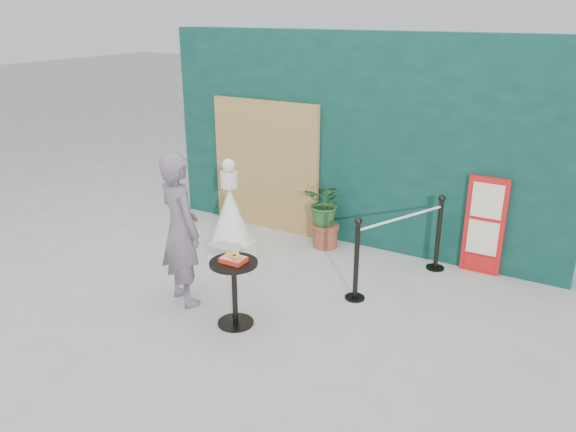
{
  "coord_description": "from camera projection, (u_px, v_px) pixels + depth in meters",
  "views": [
    {
      "loc": [
        3.06,
        -4.11,
        3.28
      ],
      "look_at": [
        0.0,
        1.2,
        1.0
      ],
      "focal_mm": 35.0,
      "sensor_mm": 36.0,
      "label": 1
    }
  ],
  "objects": [
    {
      "name": "bamboo_fence",
      "position": [
        266.0,
        166.0,
        8.6
      ],
      "size": [
        1.8,
        0.08,
        2.0
      ],
      "primitive_type": "cube",
      "color": "tan",
      "rests_on": "ground"
    },
    {
      "name": "food_basket",
      "position": [
        234.0,
        259.0,
        5.93
      ],
      "size": [
        0.26,
        0.19,
        0.11
      ],
      "color": "red",
      "rests_on": "cafe_table"
    },
    {
      "name": "stanchion_barrier",
      "position": [
        400.0,
        247.0,
        6.95
      ],
      "size": [
        0.84,
        1.54,
        1.03
      ],
      "color": "black",
      "rests_on": "ground"
    },
    {
      "name": "planter",
      "position": [
        326.0,
        209.0,
        8.01
      ],
      "size": [
        0.59,
        0.51,
        1.0
      ],
      "color": "#974B31",
      "rests_on": "ground"
    },
    {
      "name": "cafe_table",
      "position": [
        234.0,
        283.0,
        6.03
      ],
      "size": [
        0.52,
        0.52,
        0.75
      ],
      "color": "black",
      "rests_on": "ground"
    },
    {
      "name": "woman",
      "position": [
        180.0,
        230.0,
        6.39
      ],
      "size": [
        0.78,
        0.66,
        1.81
      ],
      "primitive_type": "imported",
      "rotation": [
        0.0,
        0.0,
        2.72
      ],
      "color": "slate",
      "rests_on": "ground"
    },
    {
      "name": "back_wall",
      "position": [
        357.0,
        141.0,
        7.94
      ],
      "size": [
        6.0,
        0.3,
        3.0
      ],
      "primitive_type": "cube",
      "color": "#0A302A",
      "rests_on": "ground"
    },
    {
      "name": "menu_board",
      "position": [
        484.0,
        226.0,
        7.19
      ],
      "size": [
        0.5,
        0.07,
        1.3
      ],
      "color": "red",
      "rests_on": "ground"
    },
    {
      "name": "statue",
      "position": [
        231.0,
        220.0,
        7.57
      ],
      "size": [
        0.56,
        0.56,
        1.44
      ],
      "color": "white",
      "rests_on": "ground"
    },
    {
      "name": "ground",
      "position": [
        231.0,
        339.0,
        5.91
      ],
      "size": [
        60.0,
        60.0,
        0.0
      ],
      "primitive_type": "plane",
      "color": "#ADAAA5",
      "rests_on": "ground"
    }
  ]
}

